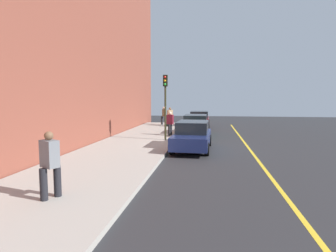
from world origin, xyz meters
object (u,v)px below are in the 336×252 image
parked_car_maroon (199,119)px  traffic_light_pole (165,96)px  parked_car_green (195,125)px  parked_car_navy (192,136)px  rolling_suitcase (167,123)px  pedestrian_grey_coat (50,163)px  pedestrian_tan_coat (170,116)px  pedestrian_brown_coat (164,115)px  pedestrian_burgundy_coat (170,123)px

parked_car_maroon → traffic_light_pole: 9.89m
parked_car_green → parked_car_navy: same height
rolling_suitcase → pedestrian_grey_coat: bearing=-0.5°
pedestrian_tan_coat → rolling_suitcase: bearing=-19.4°
parked_car_maroon → pedestrian_grey_coat: (20.21, -3.05, 0.33)m
parked_car_green → rolling_suitcase: bearing=-149.5°
pedestrian_grey_coat → traffic_light_pole: 10.94m
parked_car_green → pedestrian_grey_coat: bearing=-11.8°
traffic_light_pole → pedestrian_tan_coat: bearing=-173.7°
parked_car_maroon → rolling_suitcase: bearing=-69.9°
parked_car_green → parked_car_maroon: bearing=179.5°
parked_car_maroon → pedestrian_brown_coat: size_ratio=2.43×
parked_car_navy → pedestrian_burgundy_coat: bearing=-157.8°
parked_car_green → pedestrian_burgundy_coat: (1.39, -1.70, 0.28)m
pedestrian_burgundy_coat → rolling_suitcase: size_ratio=1.86×
parked_car_navy → traffic_light_pole: 3.66m
parked_car_green → pedestrian_grey_coat: (14.33, -3.00, 0.33)m
parked_car_navy → rolling_suitcase: size_ratio=5.18×
rolling_suitcase → pedestrian_burgundy_coat: bearing=10.4°
parked_car_green → rolling_suitcase: parked_car_green is taller
pedestrian_brown_coat → rolling_suitcase: bearing=20.7°
pedestrian_brown_coat → rolling_suitcase: size_ratio=1.96×
parked_car_maroon → traffic_light_pole: traffic_light_pole is taller
rolling_suitcase → pedestrian_tan_coat: bearing=160.6°
parked_car_maroon → parked_car_navy: bearing=0.5°
parked_car_green → rolling_suitcase: (-4.82, -2.84, -0.34)m
pedestrian_brown_coat → parked_car_maroon: bearing=82.3°
parked_car_maroon → rolling_suitcase: parked_car_maroon is taller
pedestrian_brown_coat → pedestrian_burgundy_coat: (7.74, 1.72, -0.05)m
parked_car_maroon → parked_car_green: size_ratio=0.89×
pedestrian_brown_coat → parked_car_green: bearing=28.3°
pedestrian_brown_coat → rolling_suitcase: pedestrian_brown_coat is taller
parked_car_green → rolling_suitcase: size_ratio=5.35×
parked_car_green → pedestrian_tan_coat: 5.96m
rolling_suitcase → pedestrian_brown_coat: bearing=-159.3°
parked_car_maroon → pedestrian_grey_coat: 20.44m
parked_car_maroon → pedestrian_burgundy_coat: size_ratio=2.57×
pedestrian_tan_coat → rolling_suitcase: pedestrian_tan_coat is taller
pedestrian_brown_coat → parked_car_navy: bearing=16.2°
pedestrian_grey_coat → parked_car_green: bearing=168.2°
pedestrian_tan_coat → traffic_light_pole: size_ratio=0.43×
pedestrian_tan_coat → pedestrian_burgundy_coat: pedestrian_tan_coat is taller
parked_car_green → pedestrian_grey_coat: pedestrian_grey_coat is taller
pedestrian_burgundy_coat → traffic_light_pole: bearing=0.6°
pedestrian_burgundy_coat → pedestrian_grey_coat: bearing=-5.7°
pedestrian_brown_coat → pedestrian_tan_coat: bearing=36.3°
traffic_light_pole → parked_car_green: bearing=155.1°
parked_car_maroon → pedestrian_brown_coat: 3.52m
pedestrian_grey_coat → pedestrian_burgundy_coat: bearing=174.3°
pedestrian_burgundy_coat → traffic_light_pole: (2.23, 0.02, 1.85)m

